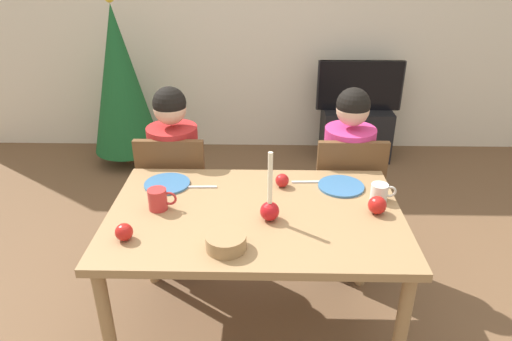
{
  "coord_description": "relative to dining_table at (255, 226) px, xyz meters",
  "views": [
    {
      "loc": [
        0.04,
        -1.88,
        1.9
      ],
      "look_at": [
        0.0,
        0.2,
        0.87
      ],
      "focal_mm": 32.35,
      "sensor_mm": 36.0,
      "label": 1
    }
  ],
  "objects": [
    {
      "name": "christmas_tree",
      "position": [
        -1.25,
        2.12,
        0.13
      ],
      "size": [
        0.61,
        0.61,
        1.53
      ],
      "color": "brown",
      "rests_on": "ground"
    },
    {
      "name": "mug_right",
      "position": [
        0.61,
        0.12,
        0.13
      ],
      "size": [
        0.13,
        0.08,
        0.09
      ],
      "color": "silver",
      "rests_on": "dining_table"
    },
    {
      "name": "apple_near_candle",
      "position": [
        -0.56,
        -0.24,
        0.12
      ],
      "size": [
        0.08,
        0.08,
        0.08
      ],
      "primitive_type": "sphere",
      "color": "red",
      "rests_on": "dining_table"
    },
    {
      "name": "person_right_child",
      "position": [
        0.54,
        0.64,
        -0.1
      ],
      "size": [
        0.3,
        0.3,
        1.17
      ],
      "color": "#33384C",
      "rests_on": "ground"
    },
    {
      "name": "fork_right",
      "position": [
        0.28,
        0.3,
        0.09
      ],
      "size": [
        0.18,
        0.02,
        0.01
      ],
      "primitive_type": "cube",
      "rotation": [
        0.0,
        0.0,
        0.05
      ],
      "color": "silver",
      "rests_on": "dining_table"
    },
    {
      "name": "plate_left",
      "position": [
        -0.47,
        0.26,
        0.09
      ],
      "size": [
        0.24,
        0.24,
        0.01
      ],
      "primitive_type": "cylinder",
      "color": "teal",
      "rests_on": "dining_table"
    },
    {
      "name": "chair_left",
      "position": [
        -0.5,
        0.61,
        -0.15
      ],
      "size": [
        0.4,
        0.4,
        0.9
      ],
      "color": "brown",
      "rests_on": "ground"
    },
    {
      "name": "fork_left",
      "position": [
        -0.3,
        0.23,
        0.09
      ],
      "size": [
        0.18,
        0.02,
        0.01
      ],
      "primitive_type": "cube",
      "rotation": [
        0.0,
        0.0,
        0.03
      ],
      "color": "silver",
      "rests_on": "dining_table"
    },
    {
      "name": "person_left_child",
      "position": [
        -0.5,
        0.64,
        -0.1
      ],
      "size": [
        0.3,
        0.3,
        1.17
      ],
      "color": "#33384C",
      "rests_on": "ground"
    },
    {
      "name": "plate_right",
      "position": [
        0.44,
        0.25,
        0.09
      ],
      "size": [
        0.24,
        0.24,
        0.01
      ],
      "primitive_type": "cylinder",
      "color": "teal",
      "rests_on": "dining_table"
    },
    {
      "name": "back_wall",
      "position": [
        0.0,
        2.6,
        0.63
      ],
      "size": [
        6.4,
        0.1,
        2.6
      ],
      "primitive_type": "cube",
      "color": "beige",
      "rests_on": "ground"
    },
    {
      "name": "tv_stand",
      "position": [
        0.92,
        2.3,
        -0.43
      ],
      "size": [
        0.64,
        0.4,
        0.48
      ],
      "primitive_type": "cube",
      "color": "black",
      "rests_on": "ground"
    },
    {
      "name": "apple_by_left_plate",
      "position": [
        0.57,
        -0.0,
        0.13
      ],
      "size": [
        0.09,
        0.09,
        0.09
      ],
      "primitive_type": "sphere",
      "color": "red",
      "rests_on": "dining_table"
    },
    {
      "name": "dining_table",
      "position": [
        0.0,
        0.0,
        0.0
      ],
      "size": [
        1.4,
        0.9,
        0.75
      ],
      "color": "#99754C",
      "rests_on": "ground"
    },
    {
      "name": "apple_by_right_mug",
      "position": [
        0.14,
        0.26,
        0.12
      ],
      "size": [
        0.07,
        0.07,
        0.07
      ],
      "primitive_type": "sphere",
      "color": "#B11A1A",
      "rests_on": "dining_table"
    },
    {
      "name": "chair_right",
      "position": [
        0.54,
        0.61,
        -0.15
      ],
      "size": [
        0.4,
        0.4,
        0.9
      ],
      "color": "brown",
      "rests_on": "ground"
    },
    {
      "name": "candle_centerpiece",
      "position": [
        0.07,
        -0.07,
        0.15
      ],
      "size": [
        0.09,
        0.09,
        0.34
      ],
      "color": "red",
      "rests_on": "dining_table"
    },
    {
      "name": "ground_plane",
      "position": [
        0.0,
        0.0,
        -0.67
      ],
      "size": [
        7.68,
        7.68,
        0.0
      ],
      "primitive_type": "plane",
      "color": "brown"
    },
    {
      "name": "tv",
      "position": [
        0.92,
        2.3,
        0.04
      ],
      "size": [
        0.79,
        0.05,
        0.46
      ],
      "color": "black",
      "rests_on": "tv_stand"
    },
    {
      "name": "bowl_walnuts",
      "position": [
        -0.12,
        -0.29,
        0.12
      ],
      "size": [
        0.17,
        0.17,
        0.07
      ],
      "primitive_type": "cylinder",
      "color": "#99754C",
      "rests_on": "dining_table"
    },
    {
      "name": "mug_left",
      "position": [
        -0.46,
        0.02,
        0.14
      ],
      "size": [
        0.14,
        0.09,
        0.1
      ],
      "color": "#B72D2D",
      "rests_on": "dining_table"
    }
  ]
}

